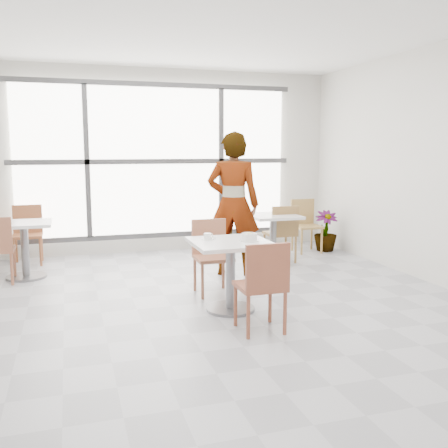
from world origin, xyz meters
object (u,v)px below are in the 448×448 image
object	(u,v)px
bg_chair_right_far	(305,222)
plant_right	(326,231)
bg_table_left	(25,242)
person	(233,204)
bg_table_right	(273,232)
coffee_cup	(208,237)
main_table	(231,262)
chair_near	(263,281)
bg_chair_left_far	(28,230)
chair_far	(211,251)
oatmeal_bowl	(249,237)
bg_chair_right_near	(282,230)

from	to	relation	value
bg_chair_right_far	plant_right	world-z (taller)	bg_chair_right_far
bg_chair_right_far	bg_table_left	bearing A→B (deg)	-173.45
person	bg_table_right	size ratio (longest dim) A/B	2.57
coffee_cup	bg_table_right	world-z (taller)	coffee_cup
main_table	chair_near	size ratio (longest dim) A/B	0.92
bg_chair_left_far	main_table	bearing A→B (deg)	-53.84
coffee_cup	plant_right	xyz separation A→B (m)	(2.70, 2.36, -0.44)
chair_far	coffee_cup	distance (m)	0.67
oatmeal_bowl	bg_chair_right_far	bearing A→B (deg)	53.50
chair_far	person	world-z (taller)	person
bg_chair_right_far	person	bearing A→B (deg)	-145.21
bg_chair_right_far	plant_right	bearing A→B (deg)	-12.98
chair_far	bg_table_right	distance (m)	1.66
plant_right	chair_far	bearing A→B (deg)	-144.45
coffee_cup	person	distance (m)	1.50
plant_right	coffee_cup	bearing A→B (deg)	-138.85
bg_table_left	bg_table_right	world-z (taller)	same
chair_far	bg_chair_right_far	bearing A→B (deg)	40.91
chair_far	bg_chair_left_far	xyz separation A→B (m)	(-2.21, 2.29, 0.00)
chair_near	bg_chair_right_far	size ratio (longest dim) A/B	1.00
oatmeal_bowl	chair_far	bearing A→B (deg)	103.83
oatmeal_bowl	bg_chair_right_near	world-z (taller)	bg_chair_right_near
plant_right	bg_table_right	bearing A→B (deg)	-150.69
bg_table_left	bg_table_right	bearing A→B (deg)	-4.73
coffee_cup	plant_right	distance (m)	3.62
main_table	oatmeal_bowl	xyz separation A→B (m)	(0.19, -0.05, 0.27)
bg_chair_left_far	bg_chair_right_near	bearing A→B (deg)	-16.86
oatmeal_bowl	plant_right	size ratio (longest dim) A/B	0.31
chair_near	bg_chair_right_near	bearing A→B (deg)	-117.14
main_table	bg_chair_right_near	world-z (taller)	bg_chair_right_near
bg_table_right	bg_chair_right_far	distance (m)	1.19
bg_chair_right_far	chair_near	bearing A→B (deg)	-121.86
main_table	bg_chair_left_far	distance (m)	3.74
bg_table_left	chair_far	bearing A→B (deg)	-32.12
plant_right	bg_chair_left_far	bearing A→B (deg)	173.89
chair_far	bg_table_right	world-z (taller)	chair_far
bg_table_left	plant_right	distance (m)	4.70
oatmeal_bowl	bg_chair_right_near	xyz separation A→B (m)	(1.25, 1.97, -0.29)
oatmeal_bowl	main_table	bearing A→B (deg)	164.59
chair_near	coffee_cup	world-z (taller)	chair_near
main_table	person	world-z (taller)	person
bg_table_right	bg_chair_right_far	bearing A→B (deg)	40.89
main_table	person	bearing A→B (deg)	70.70
bg_table_left	bg_chair_right_near	bearing A→B (deg)	-2.89
person	bg_chair_right_near	xyz separation A→B (m)	(0.93, 0.46, -0.46)
bg_chair_right_near	bg_table_left	bearing A→B (deg)	-2.89
bg_table_right	main_table	bearing A→B (deg)	-124.48
bg_table_left	bg_chair_left_far	distance (m)	0.92
oatmeal_bowl	bg_chair_right_far	size ratio (longest dim) A/B	0.24
bg_chair_right_near	plant_right	distance (m)	1.23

